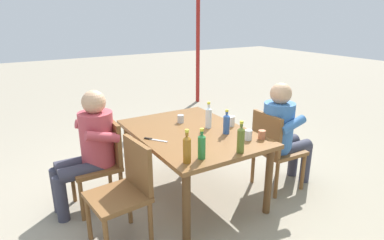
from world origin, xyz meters
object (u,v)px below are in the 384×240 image
table_knife (154,140)px  cup_steel (181,119)px  bottle_blue (226,123)px  cup_white (231,121)px  chair_near_right (126,188)px  bottle_olive (241,139)px  chair_far_right (274,147)px  bottle_green (202,146)px  person_in_white_shirt (89,145)px  person_in_plaid_shirt (283,130)px  backpack_by_near_side (179,134)px  dining_table (192,139)px  bottle_clear (209,117)px  cup_glass (248,135)px  chair_near_left (102,159)px  bottle_amber (187,149)px  cup_terracotta (262,135)px

table_knife → cup_steel: bearing=124.2°
bottle_blue → cup_white: 0.24m
cup_white → cup_steel: bearing=-133.3°
chair_near_right → bottle_olive: 1.03m
chair_far_right → bottle_green: bottle_green is taller
person_in_white_shirt → person_in_plaid_shirt: same height
bottle_olive → chair_near_right: bearing=-110.0°
table_knife → backpack_by_near_side: 1.63m
backpack_by_near_side → chair_far_right: bearing=11.5°
person_in_plaid_shirt → bottle_blue: (-0.11, -0.68, 0.17)m
bottle_olive → bottle_blue: bearing=157.8°
bottle_olive → bottle_green: 0.35m
bottle_green → cup_steel: size_ratio=3.07×
chair_near_right → cup_steel: size_ratio=10.31×
dining_table → bottle_clear: (-0.01, 0.20, 0.20)m
chair_near_right → cup_glass: size_ratio=9.07×
chair_near_left → chair_far_right: size_ratio=1.00×
chair_near_right → bottle_amber: bearing=57.9°
person_in_white_shirt → bottle_clear: 1.20m
chair_near_right → bottle_amber: bottle_amber is taller
cup_white → table_knife: cup_white is taller
person_in_plaid_shirt → cup_glass: 0.63m
bottle_olive → cup_white: size_ratio=2.66×
chair_near_left → cup_white: size_ratio=8.21×
person_in_white_shirt → bottle_amber: bearing=30.2°
chair_near_left → person_in_white_shirt: size_ratio=0.74×
cup_terracotta → table_knife: cup_terracotta is taller
person_in_white_shirt → bottle_green: 1.15m
bottle_olive → cup_terracotta: 0.40m
bottle_olive → chair_far_right: bearing=113.7°
dining_table → person_in_plaid_shirt: person_in_plaid_shirt is taller
dining_table → bottle_amber: bottle_amber is taller
cup_glass → table_knife: (-0.45, -0.76, -0.04)m
cup_white → table_knife: bearing=-93.7°
chair_near_right → bottle_blue: bottle_blue is taller
bottle_clear → bottle_green: 0.75m
cup_steel → backpack_by_near_side: size_ratio=0.20×
chair_near_left → chair_near_right: size_ratio=1.00×
chair_near_right → bottle_blue: (-0.10, 1.09, 0.34)m
chair_near_right → table_knife: (-0.31, 0.40, 0.24)m
chair_near_right → cup_glass: (0.15, 1.16, 0.28)m
person_in_white_shirt → bottle_blue: person_in_white_shirt is taller
person_in_plaid_shirt → cup_terracotta: bearing=-68.9°
person_in_white_shirt → bottle_clear: bearing=74.2°
person_in_plaid_shirt → cup_terracotta: person_in_plaid_shirt is taller
bottle_olive → bottle_amber: size_ratio=1.01×
cup_glass → backpack_by_near_side: bearing=173.6°
bottle_green → person_in_plaid_shirt: bearing=101.9°
bottle_clear → bottle_blue: bottle_clear is taller
person_in_white_shirt → backpack_by_near_side: person_in_white_shirt is taller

